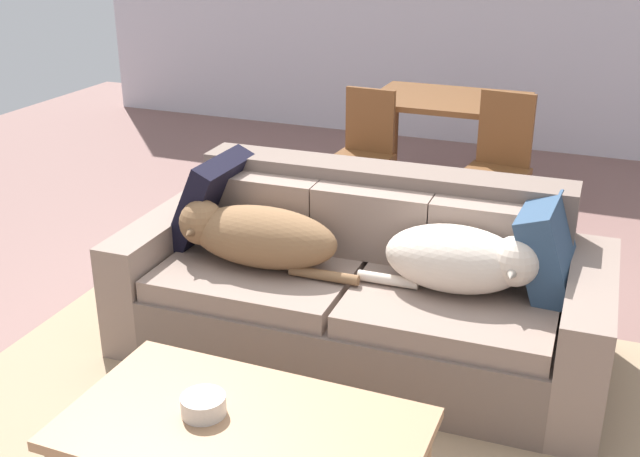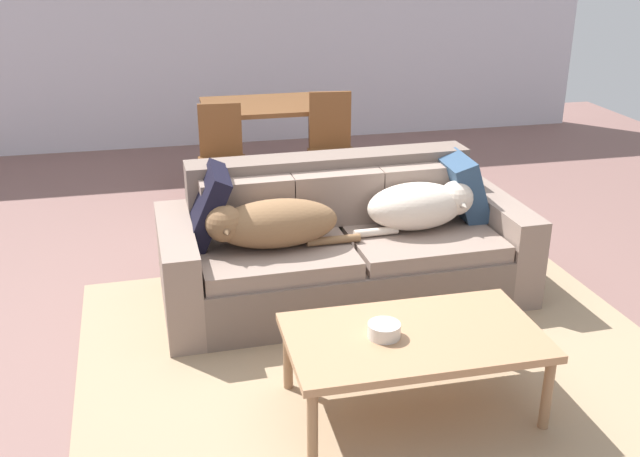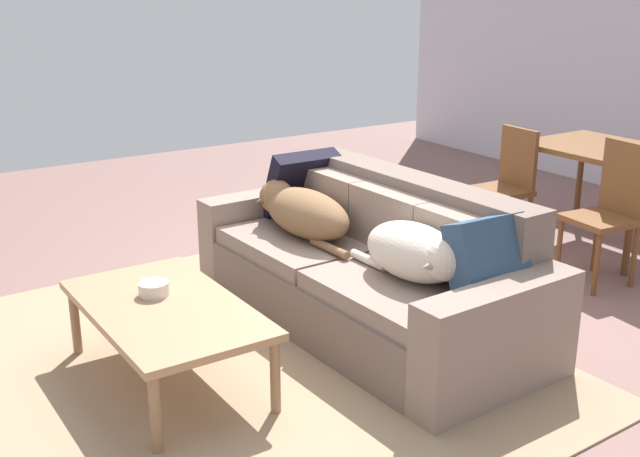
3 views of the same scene
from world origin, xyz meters
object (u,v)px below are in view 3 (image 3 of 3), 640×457
(throw_pillow_by_left_arm, at_px, (300,185))
(coffee_table, at_px, (166,313))
(dining_chair_near_right, at_px, (610,207))
(bowl_on_coffee_table, at_px, (154,289))
(couch, at_px, (372,271))
(dining_chair_near_left, at_px, (506,182))
(throw_pillow_by_right_arm, at_px, (489,260))
(dog_on_left_cushion, at_px, (302,211))
(dining_table, at_px, (607,158))
(dog_on_right_cushion, at_px, (417,253))

(throw_pillow_by_left_arm, relative_size, coffee_table, 0.38)
(throw_pillow_by_left_arm, height_order, dining_chair_near_right, dining_chair_near_right)
(bowl_on_coffee_table, bearing_deg, dining_chair_near_right, 81.09)
(couch, height_order, dining_chair_near_left, dining_chair_near_left)
(throw_pillow_by_right_arm, distance_m, dining_chair_near_left, 2.20)
(throw_pillow_by_left_arm, bearing_deg, couch, -2.40)
(dog_on_left_cushion, bearing_deg, dining_table, 80.26)
(couch, xyz_separation_m, dog_on_right_cushion, (0.50, -0.08, 0.28))
(throw_pillow_by_left_arm, xyz_separation_m, coffee_table, (0.87, -1.35, -0.28))
(dining_chair_near_left, bearing_deg, throw_pillow_by_right_arm, -45.98)
(dining_table, distance_m, dining_chair_near_left, 0.75)
(dining_chair_near_right, bearing_deg, bowl_on_coffee_table, -92.41)
(coffee_table, relative_size, dining_table, 1.11)
(couch, xyz_separation_m, dining_table, (-0.14, 2.30, 0.37))
(throw_pillow_by_left_arm, distance_m, dining_table, 2.38)
(dining_chair_near_left, bearing_deg, dog_on_right_cushion, -56.17)
(couch, bearing_deg, coffee_table, -90.71)
(dog_on_left_cushion, bearing_deg, dining_chair_near_left, 91.44)
(dog_on_right_cushion, height_order, dining_chair_near_left, dining_chair_near_left)
(couch, relative_size, dog_on_left_cushion, 2.50)
(throw_pillow_by_left_arm, distance_m, throw_pillow_by_right_arm, 1.70)
(coffee_table, distance_m, bowl_on_coffee_table, 0.17)
(couch, relative_size, dining_table, 2.10)
(dog_on_left_cushion, distance_m, coffee_table, 1.27)
(dog_on_right_cushion, xyz_separation_m, dining_chair_near_left, (-1.09, 1.82, -0.11))
(dog_on_right_cushion, bearing_deg, bowl_on_coffee_table, -118.70)
(dog_on_left_cushion, xyz_separation_m, bowl_on_coffee_table, (0.36, -1.13, -0.14))
(dining_chair_near_right, bearing_deg, dining_chair_near_left, -174.42)
(bowl_on_coffee_table, distance_m, dining_chair_near_right, 3.07)
(throw_pillow_by_left_arm, relative_size, bowl_on_coffee_table, 3.00)
(throw_pillow_by_right_arm, xyz_separation_m, dining_table, (-0.99, 2.22, 0.05))
(throw_pillow_by_right_arm, xyz_separation_m, dining_chair_near_left, (-1.44, 1.65, -0.14))
(throw_pillow_by_left_arm, distance_m, coffee_table, 1.63)
(dining_chair_near_left, xyz_separation_m, dining_chair_near_right, (0.94, -0.02, 0.03))
(couch, xyz_separation_m, dining_chair_near_right, (0.34, 1.72, 0.20))
(coffee_table, bearing_deg, throw_pillow_by_left_arm, 122.85)
(throw_pillow_by_right_arm, bearing_deg, dining_table, 113.95)
(throw_pillow_by_left_arm, xyz_separation_m, dining_chair_near_left, (0.26, 1.70, -0.17))
(coffee_table, bearing_deg, dining_chair_near_left, 101.42)
(bowl_on_coffee_table, xyz_separation_m, dining_chair_near_left, (-0.46, 3.05, 0.03))
(throw_pillow_by_right_arm, distance_m, coffee_table, 1.64)
(couch, height_order, bowl_on_coffee_table, couch)
(dining_chair_near_right, bearing_deg, couch, -94.83)
(dining_chair_near_left, bearing_deg, throw_pillow_by_left_arm, -95.64)
(dining_table, xyz_separation_m, dining_chair_near_left, (-0.46, -0.57, -0.20))
(bowl_on_coffee_table, xyz_separation_m, dining_table, (-0.01, 3.61, 0.23))
(dog_on_right_cushion, relative_size, dining_table, 0.72)
(dog_on_left_cushion, xyz_separation_m, dining_table, (0.35, 2.48, 0.09))
(throw_pillow_by_right_arm, xyz_separation_m, coffee_table, (-0.83, -1.40, -0.25))
(dog_on_left_cushion, relative_size, dining_chair_near_left, 1.04)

